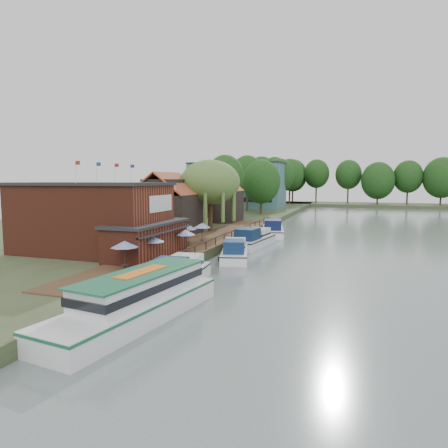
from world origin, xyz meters
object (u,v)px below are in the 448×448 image
(umbrella_0, at_px, (125,255))
(umbrella_3, at_px, (188,235))
(cottage_c, at_px, (220,198))
(umbrella_4, at_px, (202,233))
(cruiser_1, at_px, (235,248))
(cruiser_0, at_px, (177,271))
(umbrella_2, at_px, (185,241))
(swan, at_px, (186,294))
(willow, at_px, (210,196))
(cruiser_2, at_px, (253,237))
(cottage_b, at_px, (178,200))
(cottage_a, at_px, (167,204))
(tour_boat, at_px, (135,297))
(cruiser_3, at_px, (273,227))
(umbrella_1, at_px, (153,249))
(hotel_block, at_px, (237,185))
(pub, at_px, (107,218))

(umbrella_0, bearing_deg, umbrella_3, 89.91)
(cottage_c, bearing_deg, umbrella_4, -75.14)
(cruiser_1, bearing_deg, cruiser_0, -109.77)
(umbrella_2, height_order, swan, umbrella_2)
(umbrella_2, distance_m, swan, 12.09)
(willow, bearing_deg, cruiser_2, -32.50)
(umbrella_4, distance_m, swan, 18.29)
(cottage_b, distance_m, willow, 9.07)
(willow, relative_size, umbrella_4, 4.39)
(cottage_a, relative_size, cottage_c, 1.01)
(umbrella_0, bearing_deg, cottage_c, 98.20)
(cottage_a, distance_m, umbrella_2, 15.22)
(cruiser_2, bearing_deg, umbrella_2, -101.30)
(umbrella_4, relative_size, tour_boat, 0.18)
(swan, bearing_deg, cruiser_3, 91.31)
(cruiser_3, bearing_deg, cruiser_2, -103.44)
(umbrella_0, xyz_separation_m, umbrella_1, (0.74, 3.42, 0.00))
(cottage_c, xyz_separation_m, cruiser_1, (11.46, -27.53, -4.10))
(umbrella_0, relative_size, cruiser_2, 0.23)
(cottage_b, relative_size, cruiser_3, 0.89)
(cottage_b, relative_size, swan, 21.82)
(hotel_block, height_order, cottage_c, hotel_block)
(cruiser_0, bearing_deg, willow, 100.08)
(umbrella_3, bearing_deg, cruiser_2, 55.63)
(cottage_a, relative_size, umbrella_2, 3.62)
(cottage_b, xyz_separation_m, swan, (16.30, -33.20, -5.03))
(cruiser_0, relative_size, cruiser_1, 1.09)
(umbrella_4, distance_m, cruiser_3, 17.53)
(hotel_block, distance_m, cruiser_0, 79.07)
(cruiser_0, xyz_separation_m, tour_boat, (1.05, -8.08, 0.21))
(swan, bearing_deg, willow, 107.34)
(hotel_block, bearing_deg, umbrella_2, -77.32)
(cruiser_3, xyz_separation_m, swan, (0.78, -34.07, -1.10))
(cottage_a, relative_size, cruiser_0, 0.83)
(cottage_a, height_order, umbrella_3, cottage_a)
(hotel_block, bearing_deg, umbrella_1, -78.85)
(cruiser_3, bearing_deg, cruiser_0, -104.16)
(pub, bearing_deg, cottage_a, 93.81)
(umbrella_1, relative_size, swan, 5.40)
(cottage_b, distance_m, cruiser_1, 24.48)
(pub, distance_m, umbrella_3, 9.35)
(hotel_block, bearing_deg, swan, -75.62)
(umbrella_3, bearing_deg, cruiser_0, -69.74)
(willow, height_order, umbrella_4, willow)
(cruiser_1, distance_m, cruiser_3, 19.40)
(umbrella_1, distance_m, umbrella_4, 11.53)
(umbrella_4, distance_m, cruiser_2, 7.65)
(umbrella_2, distance_m, cruiser_3, 23.61)
(cottage_b, distance_m, umbrella_4, 19.38)
(cruiser_3, bearing_deg, umbrella_1, -112.26)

